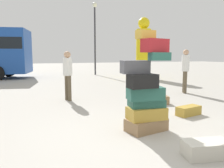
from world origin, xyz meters
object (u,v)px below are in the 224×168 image
object	(u,v)px
suitcase_cream_white_trunk	(207,149)
lamp_post	(95,27)
suitcase_tower	(146,94)
suitcase_brown_behind_tower	(157,100)
suitcase_tan_upright_blue	(189,111)
person_tourist_with_camera	(68,71)
person_bearded_onlooker	(185,67)
yellow_dummy_statue	(143,52)

from	to	relation	value
suitcase_cream_white_trunk	lamp_post	size ratio (longest dim) A/B	0.13
suitcase_tower	suitcase_cream_white_trunk	distance (m)	1.49
suitcase_brown_behind_tower	suitcase_tan_upright_blue	bearing A→B (deg)	-73.59
suitcase_brown_behind_tower	person_tourist_with_camera	world-z (taller)	person_tourist_with_camera
suitcase_tower	suitcase_tan_upright_blue	distance (m)	1.84
suitcase_cream_white_trunk	suitcase_tan_upright_blue	bearing A→B (deg)	68.43
suitcase_tower	person_bearded_onlooker	xyz separation A→B (m)	(3.77, 3.31, 0.29)
suitcase_tower	person_bearded_onlooker	world-z (taller)	suitcase_tower
suitcase_brown_behind_tower	person_tourist_with_camera	distance (m)	3.03
suitcase_tower	lamp_post	size ratio (longest dim) A/B	0.36
person_tourist_with_camera	lamp_post	world-z (taller)	lamp_post
suitcase_tower	suitcase_tan_upright_blue	world-z (taller)	suitcase_tower
suitcase_brown_behind_tower	person_tourist_with_camera	bearing A→B (deg)	164.93
person_bearded_onlooker	person_tourist_with_camera	distance (m)	4.60
lamp_post	suitcase_tower	bearing A→B (deg)	-103.54
suitcase_cream_white_trunk	person_tourist_with_camera	distance (m)	5.09
yellow_dummy_statue	person_tourist_with_camera	bearing A→B (deg)	-138.10
suitcase_brown_behind_tower	suitcase_cream_white_trunk	xyz separation A→B (m)	(-1.37, -3.34, -0.00)
person_tourist_with_camera	person_bearded_onlooker	bearing A→B (deg)	72.58
suitcase_tower	yellow_dummy_statue	distance (m)	10.32
suitcase_cream_white_trunk	lamp_post	distance (m)	14.62
suitcase_brown_behind_tower	person_bearded_onlooker	world-z (taller)	person_bearded_onlooker
suitcase_brown_behind_tower	suitcase_cream_white_trunk	world-z (taller)	suitcase_brown_behind_tower
suitcase_brown_behind_tower	lamp_post	bearing A→B (deg)	99.74
suitcase_tower	person_tourist_with_camera	xyz separation A→B (m)	(-0.82, 3.58, 0.23)
suitcase_brown_behind_tower	suitcase_tan_upright_blue	world-z (taller)	suitcase_brown_behind_tower
suitcase_cream_white_trunk	person_tourist_with_camera	size ratio (longest dim) A/B	0.42
person_bearded_onlooker	lamp_post	size ratio (longest dim) A/B	0.32
person_bearded_onlooker	suitcase_brown_behind_tower	bearing A→B (deg)	-30.31
person_tourist_with_camera	suitcase_tan_upright_blue	bearing A→B (deg)	25.30
suitcase_brown_behind_tower	lamp_post	world-z (taller)	lamp_post
person_tourist_with_camera	suitcase_tower	bearing A→B (deg)	-1.09
suitcase_brown_behind_tower	suitcase_cream_white_trunk	distance (m)	3.61
suitcase_tower	suitcase_cream_white_trunk	size ratio (longest dim) A/B	2.88
person_bearded_onlooker	yellow_dummy_statue	xyz separation A→B (m)	(1.35, 5.60, 0.70)
yellow_dummy_statue	lamp_post	xyz separation A→B (m)	(-2.08, 3.70, 1.86)
person_tourist_with_camera	lamp_post	xyz separation A→B (m)	(3.86, 9.03, 2.62)
suitcase_brown_behind_tower	suitcase_tower	bearing A→B (deg)	-111.70
person_tourist_with_camera	suitcase_brown_behind_tower	bearing A→B (deg)	43.60
person_bearded_onlooker	person_tourist_with_camera	bearing A→B (deg)	-64.76
suitcase_cream_white_trunk	yellow_dummy_statue	size ratio (longest dim) A/B	0.18
suitcase_cream_white_trunk	suitcase_brown_behind_tower	bearing A→B (deg)	81.10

